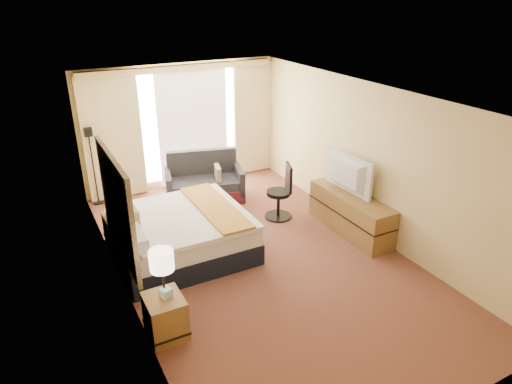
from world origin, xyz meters
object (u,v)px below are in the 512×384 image
bed (181,234)px  desk_chair (282,194)px  nightstand_left (165,316)px  lamp_right (115,190)px  television (343,174)px  media_dresser (350,213)px  lamp_left (162,261)px  loveseat (204,184)px  floor_lamp (91,151)px  nightstand_right (119,230)px

bed → desk_chair: 2.14m
nightstand_left → lamp_right: 2.59m
television → bed: bearing=78.7°
media_dresser → lamp_left: size_ratio=2.89×
lamp_right → television: bearing=-18.6°
media_dresser → loveseat: 3.04m
nightstand_left → lamp_right: lamp_right is taller
nightstand_left → loveseat: 4.05m
loveseat → nightstand_left: bearing=-104.1°
lamp_right → television: (3.63, -1.22, 0.03)m
loveseat → television: television is taller
lamp_left → media_dresser: bearing=15.2°
nightstand_left → loveseat: (1.95, 3.54, 0.04)m
floor_lamp → lamp_right: size_ratio=2.70×
lamp_right → television: 3.83m
bed → lamp_right: bearing=136.0°
media_dresser → television: size_ratio=1.57×
nightstand_right → television: size_ratio=0.48×
desk_chair → television: (0.73, -0.83, 0.56)m
lamp_left → nightstand_left: bearing=-122.2°
nightstand_right → floor_lamp: floor_lamp is taller
lamp_left → loveseat: bearing=61.2°
nightstand_left → loveseat: size_ratio=0.32×
desk_chair → loveseat: bearing=143.4°
nightstand_right → lamp_left: size_ratio=0.88×
loveseat → lamp_left: bearing=-104.0°
floor_lamp → media_dresser: bearing=-41.5°
media_dresser → lamp_right: lamp_right is taller
nightstand_right → lamp_left: 2.56m
floor_lamp → television: bearing=-40.0°
television → nightstand_left: bearing=107.0°
television → lamp_left: bearing=106.4°
bed → desk_chair: size_ratio=1.95×
media_dresser → lamp_right: bearing=158.6°
nightstand_right → desk_chair: (2.92, -0.40, 0.19)m
floor_lamp → television: 4.80m
lamp_right → television: television is taller
television → loveseat: bearing=34.6°
nightstand_left → nightstand_right: bearing=90.0°
nightstand_right → desk_chair: bearing=-7.9°
lamp_left → nightstand_right: bearing=90.8°
loveseat → lamp_right: 2.30m
desk_chair → lamp_right: bearing=-167.9°
nightstand_right → loveseat: bearing=28.1°
nightstand_left → lamp_left: size_ratio=0.88×
media_dresser → desk_chair: bearing=126.9°
media_dresser → floor_lamp: floor_lamp is taller
floor_lamp → nightstand_left: bearing=-89.6°
media_dresser → desk_chair: 1.31m
nightstand_left → media_dresser: 3.85m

